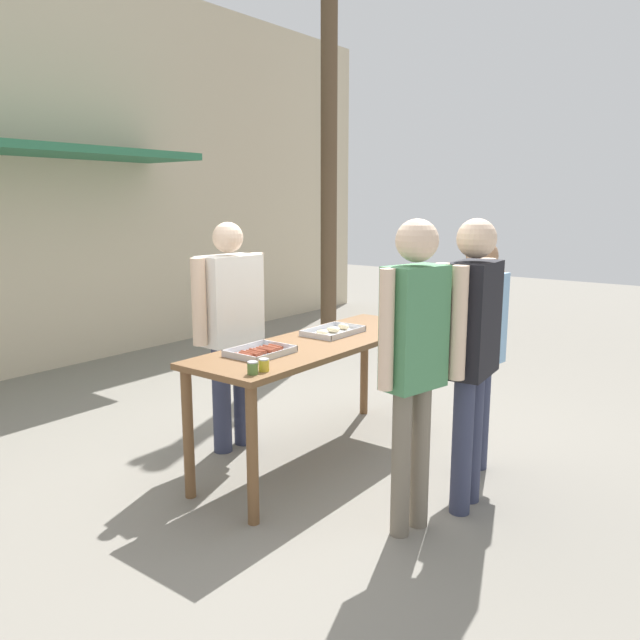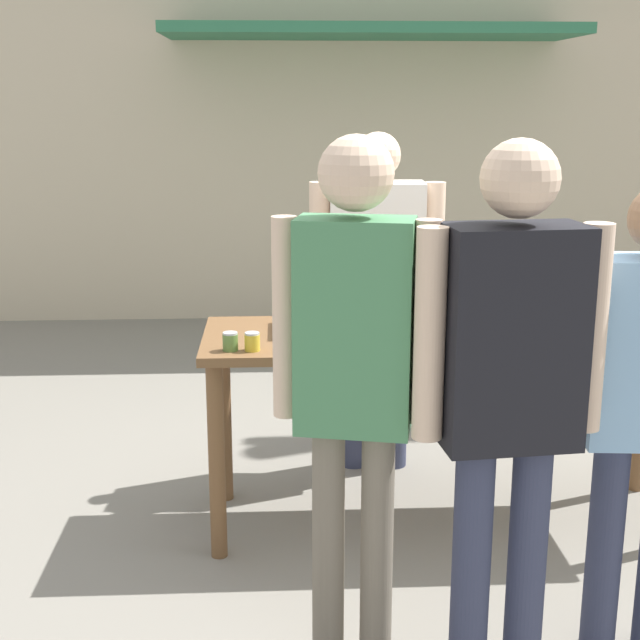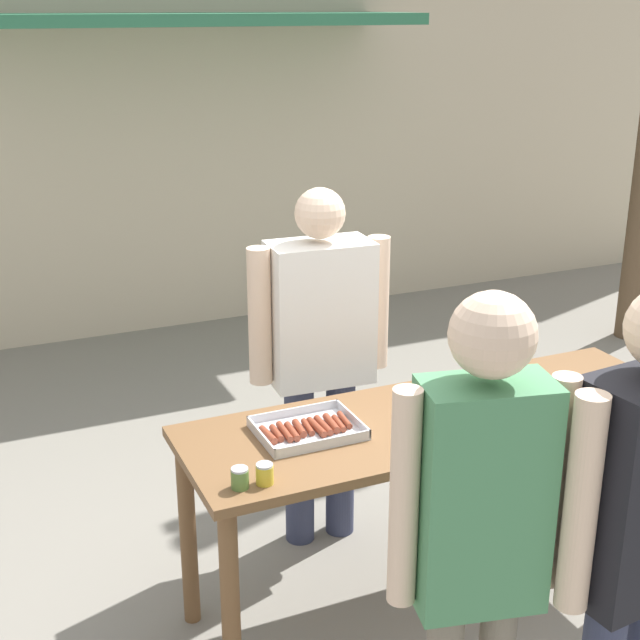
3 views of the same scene
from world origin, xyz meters
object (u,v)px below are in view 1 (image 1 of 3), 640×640
at_px(food_tray_buns, 333,331).
at_px(condiment_jar_ketchup, 264,365).
at_px(food_tray_sausages, 260,352).
at_px(person_customer_waiting_in_line, 472,339).
at_px(person_customer_holding_hotdog, 414,346).
at_px(condiment_jar_mustard, 253,368).
at_px(person_server_behind_table, 230,318).
at_px(utility_pole, 329,128).
at_px(beer_cup, 411,318).
at_px(person_customer_with_cup, 478,337).

xyz_separation_m(food_tray_buns, condiment_jar_ketchup, (-1.11, -0.30, 0.02)).
height_order(food_tray_sausages, person_customer_waiting_in_line, person_customer_waiting_in_line).
distance_m(condiment_jar_ketchup, person_customer_holding_hotdog, 0.90).
distance_m(condiment_jar_mustard, person_server_behind_table, 1.14).
xyz_separation_m(condiment_jar_ketchup, utility_pole, (3.99, 2.49, 1.87)).
bearing_deg(condiment_jar_ketchup, person_customer_waiting_in_line, -49.52).
distance_m(condiment_jar_mustard, beer_cup, 1.90).
xyz_separation_m(condiment_jar_ketchup, person_customer_holding_hotdog, (0.35, -0.81, 0.16)).
xyz_separation_m(condiment_jar_ketchup, person_server_behind_table, (0.61, 0.90, 0.09)).
xyz_separation_m(food_tray_sausages, person_customer_holding_hotdog, (0.05, -1.11, 0.19)).
distance_m(food_tray_sausages, person_customer_with_cup, 1.49).
relative_size(condiment_jar_mustard, person_customer_waiting_in_line, 0.04).
bearing_deg(utility_pole, food_tray_buns, -142.85).
bearing_deg(person_server_behind_table, food_tray_sausages, -114.37).
relative_size(condiment_jar_ketchup, person_customer_with_cup, 0.05).
bearing_deg(beer_cup, person_customer_waiting_in_line, -135.99).
bearing_deg(person_customer_with_cup, beer_cup, -116.82).
distance_m(condiment_jar_ketchup, person_server_behind_table, 1.09).
bearing_deg(person_customer_with_cup, person_customer_waiting_in_line, 24.00).
xyz_separation_m(food_tray_sausages, food_tray_buns, (0.82, 0.00, 0.00)).
relative_size(condiment_jar_ketchup, beer_cup, 0.76).
relative_size(condiment_jar_mustard, condiment_jar_ketchup, 1.00).
bearing_deg(food_tray_sausages, person_customer_waiting_in_line, -67.45).
distance_m(food_tray_sausages, condiment_jar_ketchup, 0.42).
bearing_deg(condiment_jar_mustard, person_customer_waiting_in_line, -46.74).
relative_size(food_tray_buns, condiment_jar_mustard, 6.00).
relative_size(person_customer_holding_hotdog, person_customer_with_cup, 1.10).
height_order(food_tray_buns, person_server_behind_table, person_server_behind_table).
bearing_deg(person_customer_holding_hotdog, person_customer_with_cup, -165.25).
bearing_deg(beer_cup, condiment_jar_ketchup, -179.46).
relative_size(condiment_jar_ketchup, person_customer_waiting_in_line, 0.04).
height_order(condiment_jar_mustard, person_server_behind_table, person_server_behind_table).
xyz_separation_m(condiment_jar_ketchup, person_customer_with_cup, (1.32, -0.77, 0.04)).
bearing_deg(beer_cup, food_tray_sausages, 169.41).
relative_size(condiment_jar_mustard, beer_cup, 0.76).
distance_m(food_tray_sausages, food_tray_buns, 0.82).
xyz_separation_m(person_server_behind_table, person_customer_waiting_in_line, (0.20, -1.85, 0.05)).
xyz_separation_m(person_customer_waiting_in_line, utility_pole, (3.18, 3.44, 1.73)).
height_order(person_customer_with_cup, utility_pole, utility_pole).
distance_m(beer_cup, person_server_behind_table, 1.49).
relative_size(food_tray_buns, condiment_jar_ketchup, 6.00).
relative_size(beer_cup, person_server_behind_table, 0.06).
bearing_deg(beer_cup, food_tray_buns, 157.97).
distance_m(food_tray_sausages, utility_pole, 4.70).
height_order(person_customer_holding_hotdog, person_customer_waiting_in_line, person_customer_holding_hotdog).
relative_size(food_tray_buns, person_customer_waiting_in_line, 0.26).
xyz_separation_m(person_customer_with_cup, person_customer_waiting_in_line, (-0.51, -0.18, 0.10)).
height_order(beer_cup, person_server_behind_table, person_server_behind_table).
bearing_deg(person_customer_holding_hotdog, food_tray_buns, -111.90).
bearing_deg(food_tray_sausages, person_customer_holding_hotdog, -87.18).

